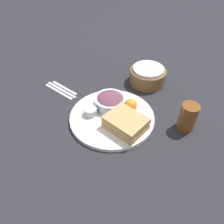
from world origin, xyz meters
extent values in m
plane|color=#232328|center=(0.00, 0.00, 0.00)|extent=(4.00, 4.00, 0.00)
cylinder|color=white|center=(0.00, 0.00, 0.01)|extent=(0.33, 0.33, 0.02)
cube|color=tan|center=(0.08, 0.01, 0.03)|extent=(0.17, 0.15, 0.02)
cube|color=#E5C666|center=(0.08, 0.01, 0.04)|extent=(0.16, 0.14, 0.01)
cube|color=tan|center=(0.08, 0.01, 0.06)|extent=(0.17, 0.15, 0.02)
cylinder|color=silver|center=(-0.06, 0.03, 0.04)|extent=(0.13, 0.13, 0.04)
ellipsoid|color=brown|center=(-0.06, 0.03, 0.05)|extent=(0.12, 0.12, 0.04)
cylinder|color=#B7B7BC|center=(-0.05, -0.07, 0.03)|extent=(0.05, 0.05, 0.03)
sphere|color=orange|center=(0.01, 0.08, 0.04)|extent=(0.05, 0.05, 0.05)
cylinder|color=brown|center=(0.19, 0.21, 0.05)|extent=(0.06, 0.06, 0.11)
cylinder|color=brown|center=(-0.12, 0.28, 0.03)|extent=(0.17, 0.17, 0.07)
cylinder|color=white|center=(-0.12, 0.28, 0.07)|extent=(0.14, 0.14, 0.01)
cube|color=silver|center=(-0.28, -0.11, 0.00)|extent=(0.17, 0.07, 0.01)
cube|color=silver|center=(-0.28, -0.10, 0.00)|extent=(0.18, 0.07, 0.01)
cube|color=silver|center=(-0.29, -0.08, 0.00)|extent=(0.15, 0.06, 0.01)
camera|label=1|loc=(0.52, -0.33, 0.61)|focal=35.00mm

